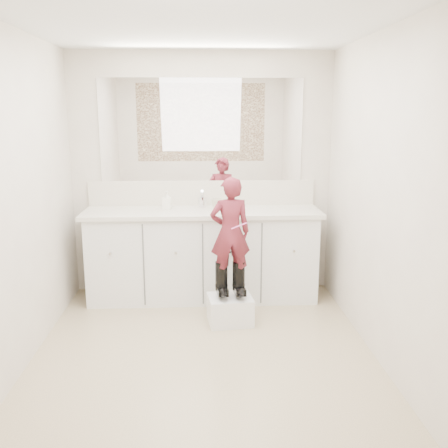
{
  "coord_description": "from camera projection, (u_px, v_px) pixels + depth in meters",
  "views": [
    {
      "loc": [
        -0.01,
        -3.52,
        1.82
      ],
      "look_at": [
        0.19,
        0.7,
        0.87
      ],
      "focal_mm": 40.0,
      "sensor_mm": 36.0,
      "label": 1
    }
  ],
  "objects": [
    {
      "name": "mirror",
      "position": [
        201.0,
        130.0,
        4.92
      ],
      "size": [
        2.0,
        0.02,
        1.0
      ],
      "primitive_type": "cube",
      "color": "white",
      "rests_on": "wall_back"
    },
    {
      "name": "boot_right",
      "position": [
        239.0,
        279.0,
        4.34
      ],
      "size": [
        0.14,
        0.22,
        0.31
      ],
      "primitive_type": null,
      "rotation": [
        0.0,
        0.0,
        0.11
      ],
      "color": "black",
      "rests_on": "step_stool"
    },
    {
      "name": "soap_bottle",
      "position": [
        167.0,
        200.0,
        4.84
      ],
      "size": [
        0.09,
        0.1,
        0.18
      ],
      "primitive_type": "imported",
      "rotation": [
        0.0,
        0.0,
        -0.18
      ],
      "color": "white",
      "rests_on": "countertop"
    },
    {
      "name": "vanity_cabinet",
      "position": [
        203.0,
        256.0,
        4.93
      ],
      "size": [
        2.2,
        0.55,
        0.85
      ],
      "primitive_type": "cube",
      "color": "silver",
      "rests_on": "floor"
    },
    {
      "name": "boot_left",
      "position": [
        221.0,
        279.0,
        4.33
      ],
      "size": [
        0.14,
        0.22,
        0.31
      ],
      "primitive_type": null,
      "rotation": [
        0.0,
        0.0,
        0.11
      ],
      "color": "black",
      "rests_on": "step_stool"
    },
    {
      "name": "step_stool",
      "position": [
        230.0,
        310.0,
        4.38
      ],
      "size": [
        0.41,
        0.35,
        0.24
      ],
      "primitive_type": "cube",
      "rotation": [
        0.0,
        0.0,
        0.11
      ],
      "color": "white",
      "rests_on": "floor"
    },
    {
      "name": "wall_right",
      "position": [
        381.0,
        199.0,
        3.62
      ],
      "size": [
        0.0,
        3.0,
        3.0
      ],
      "primitive_type": "plane",
      "rotation": [
        1.57,
        0.0,
        -1.57
      ],
      "color": "beige",
      "rests_on": "floor"
    },
    {
      "name": "faucet",
      "position": [
        202.0,
        202.0,
        4.96
      ],
      "size": [
        0.08,
        0.08,
        0.1
      ],
      "primitive_type": "cylinder",
      "color": "silver",
      "rests_on": "countertop"
    },
    {
      "name": "wall_front",
      "position": [
        204.0,
        262.0,
        2.1
      ],
      "size": [
        2.6,
        0.0,
        2.6
      ],
      "primitive_type": "plane",
      "rotation": [
        -1.57,
        0.0,
        0.0
      ],
      "color": "beige",
      "rests_on": "floor"
    },
    {
      "name": "ceiling",
      "position": [
        201.0,
        22.0,
        3.3
      ],
      "size": [
        3.0,
        3.0,
        0.0
      ],
      "primitive_type": "plane",
      "rotation": [
        3.14,
        0.0,
        0.0
      ],
      "color": "white",
      "rests_on": "wall_back"
    },
    {
      "name": "toothbrush",
      "position": [
        239.0,
        226.0,
        4.15
      ],
      "size": [
        0.14,
        0.03,
        0.06
      ],
      "primitive_type": "cylinder",
      "rotation": [
        0.0,
        1.22,
        0.11
      ],
      "color": "pink",
      "rests_on": "toddler"
    },
    {
      "name": "dot_panel",
      "position": [
        203.0,
        155.0,
        2.01
      ],
      "size": [
        2.0,
        0.01,
        1.2
      ],
      "primitive_type": "cube",
      "color": "#472819",
      "rests_on": "wall_front"
    },
    {
      "name": "cup",
      "position": [
        217.0,
        204.0,
        4.83
      ],
      "size": [
        0.13,
        0.13,
        0.11
      ],
      "primitive_type": "imported",
      "rotation": [
        0.0,
        0.0,
        0.21
      ],
      "color": "#BFB599",
      "rests_on": "countertop"
    },
    {
      "name": "backsplash",
      "position": [
        202.0,
        193.0,
        5.05
      ],
      "size": [
        2.28,
        0.03,
        0.25
      ],
      "primitive_type": "cube",
      "color": "beige",
      "rests_on": "countertop"
    },
    {
      "name": "toddler",
      "position": [
        230.0,
        232.0,
        4.25
      ],
      "size": [
        0.37,
        0.27,
        0.95
      ],
      "primitive_type": "imported",
      "rotation": [
        0.0,
        0.0,
        3.26
      ],
      "color": "#A0313C",
      "rests_on": "step_stool"
    },
    {
      "name": "wall_back",
      "position": [
        202.0,
        175.0,
        5.02
      ],
      "size": [
        2.6,
        0.0,
        2.6
      ],
      "primitive_type": "plane",
      "rotation": [
        1.57,
        0.0,
        0.0
      ],
      "color": "beige",
      "rests_on": "floor"
    },
    {
      "name": "wall_left",
      "position": [
        18.0,
        202.0,
        3.5
      ],
      "size": [
        0.0,
        3.0,
        3.0
      ],
      "primitive_type": "plane",
      "rotation": [
        1.57,
        0.0,
        1.57
      ],
      "color": "beige",
      "rests_on": "floor"
    },
    {
      "name": "floor",
      "position": [
        204.0,
        354.0,
        3.83
      ],
      "size": [
        3.0,
        3.0,
        0.0
      ],
      "primitive_type": "plane",
      "color": "#8D7C5C",
      "rests_on": "ground"
    },
    {
      "name": "countertop",
      "position": [
        202.0,
        212.0,
        4.81
      ],
      "size": [
        2.28,
        0.58,
        0.04
      ],
      "primitive_type": "cube",
      "color": "beige",
      "rests_on": "vanity_cabinet"
    }
  ]
}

